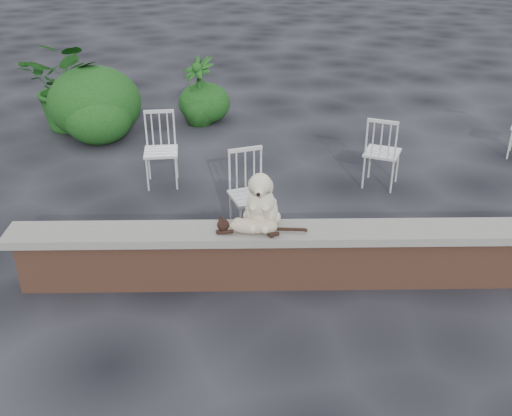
{
  "coord_description": "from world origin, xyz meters",
  "views": [
    {
      "loc": [
        -0.89,
        -4.66,
        3.21
      ],
      "look_at": [
        -0.8,
        0.2,
        0.7
      ],
      "focal_mm": 40.91,
      "sensor_mm": 36.0,
      "label": 1
    }
  ],
  "objects_px": {
    "cat": "(253,225)",
    "potted_plant_b": "(199,91)",
    "chair_c": "(383,151)",
    "chair_a": "(251,195)",
    "dog": "(262,197)",
    "chair_b": "(161,150)",
    "potted_plant_a": "(68,84)"
  },
  "relations": [
    {
      "from": "dog",
      "to": "potted_plant_b",
      "type": "distance_m",
      "value": 4.65
    },
    {
      "from": "cat",
      "to": "chair_a",
      "type": "xyz_separation_m",
      "value": [
        -0.01,
        1.01,
        -0.19
      ]
    },
    {
      "from": "chair_a",
      "to": "potted_plant_a",
      "type": "relative_size",
      "value": 0.65
    },
    {
      "from": "dog",
      "to": "chair_b",
      "type": "distance_m",
      "value": 2.51
    },
    {
      "from": "chair_b",
      "to": "potted_plant_b",
      "type": "xyz_separation_m",
      "value": [
        0.31,
        2.39,
        0.08
      ]
    },
    {
      "from": "cat",
      "to": "chair_c",
      "type": "distance_m",
      "value": 2.79
    },
    {
      "from": "dog",
      "to": "chair_b",
      "type": "bearing_deg",
      "value": 127.16
    },
    {
      "from": "chair_b",
      "to": "chair_c",
      "type": "height_order",
      "value": "same"
    },
    {
      "from": "dog",
      "to": "potted_plant_b",
      "type": "bearing_deg",
      "value": 108.95
    },
    {
      "from": "cat",
      "to": "chair_c",
      "type": "relative_size",
      "value": 1.03
    },
    {
      "from": "chair_c",
      "to": "chair_a",
      "type": "xyz_separation_m",
      "value": [
        -1.67,
        -1.23,
        0.0
      ]
    },
    {
      "from": "cat",
      "to": "potted_plant_b",
      "type": "relative_size",
      "value": 0.88
    },
    {
      "from": "dog",
      "to": "chair_c",
      "type": "distance_m",
      "value": 2.65
    },
    {
      "from": "chair_c",
      "to": "potted_plant_b",
      "type": "distance_m",
      "value": 3.51
    },
    {
      "from": "chair_b",
      "to": "chair_a",
      "type": "bearing_deg",
      "value": -54.32
    },
    {
      "from": "chair_c",
      "to": "chair_a",
      "type": "relative_size",
      "value": 1.0
    },
    {
      "from": "chair_a",
      "to": "potted_plant_b",
      "type": "relative_size",
      "value": 0.86
    },
    {
      "from": "dog",
      "to": "chair_a",
      "type": "relative_size",
      "value": 0.62
    },
    {
      "from": "dog",
      "to": "chair_c",
      "type": "xyz_separation_m",
      "value": [
        1.58,
        2.08,
        -0.4
      ]
    },
    {
      "from": "chair_b",
      "to": "chair_c",
      "type": "xyz_separation_m",
      "value": [
        2.81,
        -0.08,
        0.0
      ]
    },
    {
      "from": "dog",
      "to": "cat",
      "type": "height_order",
      "value": "dog"
    },
    {
      "from": "chair_c",
      "to": "potted_plant_a",
      "type": "xyz_separation_m",
      "value": [
        -4.53,
        2.27,
        0.25
      ]
    },
    {
      "from": "cat",
      "to": "chair_b",
      "type": "bearing_deg",
      "value": 123.97
    },
    {
      "from": "chair_b",
      "to": "potted_plant_a",
      "type": "relative_size",
      "value": 0.65
    },
    {
      "from": "chair_c",
      "to": "chair_a",
      "type": "bearing_deg",
      "value": 59.39
    },
    {
      "from": "dog",
      "to": "cat",
      "type": "xyz_separation_m",
      "value": [
        -0.08,
        -0.15,
        -0.21
      ]
    },
    {
      "from": "dog",
      "to": "potted_plant_a",
      "type": "relative_size",
      "value": 0.4
    },
    {
      "from": "dog",
      "to": "potted_plant_a",
      "type": "xyz_separation_m",
      "value": [
        -2.94,
        4.36,
        -0.15
      ]
    },
    {
      "from": "chair_b",
      "to": "chair_a",
      "type": "xyz_separation_m",
      "value": [
        1.13,
        -1.3,
        0.0
      ]
    },
    {
      "from": "dog",
      "to": "chair_b",
      "type": "xyz_separation_m",
      "value": [
        -1.22,
        2.16,
        -0.4
      ]
    },
    {
      "from": "cat",
      "to": "chair_a",
      "type": "distance_m",
      "value": 1.03
    },
    {
      "from": "chair_a",
      "to": "potted_plant_a",
      "type": "xyz_separation_m",
      "value": [
        -2.86,
        3.5,
        0.25
      ]
    }
  ]
}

